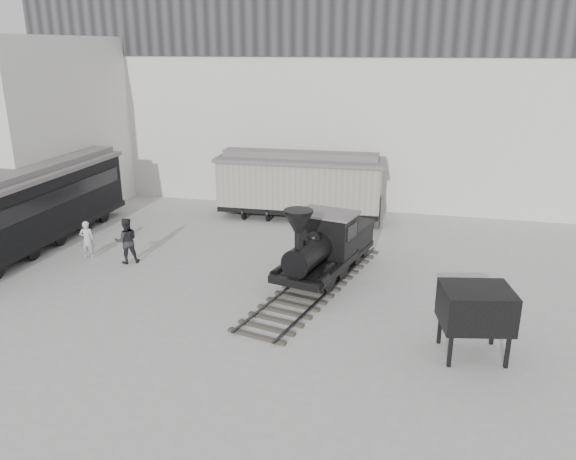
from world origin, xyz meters
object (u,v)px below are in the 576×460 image
(visitor_a, at_px, (87,240))
(coal_hopper, at_px, (475,312))
(passenger_coach, at_px, (30,207))
(boxcar, at_px, (300,184))
(visitor_b, at_px, (127,241))
(locomotive, at_px, (323,250))

(visitor_a, xyz_separation_m, coal_hopper, (15.19, -4.32, 0.55))
(passenger_coach, xyz_separation_m, coal_hopper, (18.30, -4.98, -0.48))
(boxcar, height_order, visitor_a, boxcar)
(boxcar, xyz_separation_m, coal_hopper, (7.81, -12.13, -0.46))
(visitor_b, height_order, coal_hopper, coal_hopper)
(visitor_b, distance_m, coal_hopper, 13.99)
(boxcar, bearing_deg, locomotive, -72.86)
(locomotive, relative_size, boxcar, 1.10)
(locomotive, distance_m, boxcar, 8.18)
(locomotive, distance_m, visitor_a, 10.03)
(boxcar, height_order, coal_hopper, boxcar)
(visitor_a, height_order, visitor_b, visitor_b)
(locomotive, xyz_separation_m, visitor_a, (-10.02, -0.10, -0.38))
(visitor_a, bearing_deg, locomotive, 167.44)
(passenger_coach, distance_m, visitor_a, 3.34)
(locomotive, distance_m, coal_hopper, 6.80)
(locomotive, relative_size, visitor_b, 4.94)
(locomotive, distance_m, visitor_b, 8.16)
(passenger_coach, distance_m, coal_hopper, 18.97)
(passenger_coach, relative_size, visitor_a, 7.64)
(locomotive, height_order, passenger_coach, passenger_coach)
(coal_hopper, bearing_deg, passenger_coach, 153.21)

